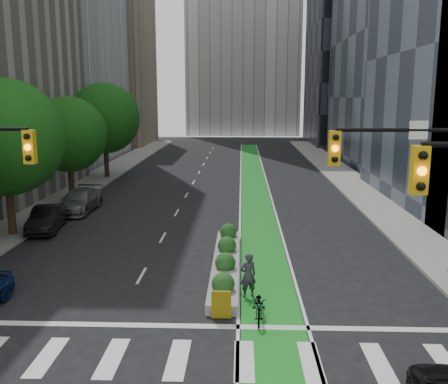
# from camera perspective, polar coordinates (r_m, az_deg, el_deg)

# --- Properties ---
(ground) EXTENTS (160.00, 160.00, 0.00)m
(ground) POSITION_cam_1_polar(r_m,az_deg,el_deg) (16.78, -4.85, -16.84)
(ground) COLOR black
(ground) RESTS_ON ground
(sidewalk_left) EXTENTS (3.60, 90.00, 0.15)m
(sidewalk_left) POSITION_cam_1_polar(r_m,az_deg,el_deg) (42.72, -16.67, 0.10)
(sidewalk_left) COLOR gray
(sidewalk_left) RESTS_ON ground
(sidewalk_right) EXTENTS (3.60, 90.00, 0.15)m
(sidewalk_right) POSITION_cam_1_polar(r_m,az_deg,el_deg) (41.67, 15.78, -0.12)
(sidewalk_right) COLOR gray
(sidewalk_right) RESTS_ON ground
(bike_lane_paint) EXTENTS (2.20, 70.00, 0.01)m
(bike_lane_paint) POSITION_cam_1_polar(r_m,az_deg,el_deg) (45.41, 3.43, 1.08)
(bike_lane_paint) COLOR #188720
(bike_lane_paint) RESTS_ON ground
(building_tan_far) EXTENTS (14.00, 16.00, 26.00)m
(building_tan_far) POSITION_cam_1_polar(r_m,az_deg,el_deg) (83.79, -13.52, 14.27)
(building_tan_far) COLOR tan
(building_tan_far) RESTS_ON ground
(building_dark_end) EXTENTS (14.00, 18.00, 28.00)m
(building_dark_end) POSITION_cam_1_polar(r_m,az_deg,el_deg) (84.90, 14.87, 14.83)
(building_dark_end) COLOR black
(building_dark_end) RESTS_ON ground
(tree_mid) EXTENTS (6.40, 6.40, 8.78)m
(tree_mid) POSITION_cam_1_polar(r_m,az_deg,el_deg) (29.75, -23.75, 5.74)
(tree_mid) COLOR black
(tree_mid) RESTS_ON ground
(tree_midfar) EXTENTS (5.60, 5.60, 7.76)m
(tree_midfar) POSITION_cam_1_polar(r_m,az_deg,el_deg) (39.02, -17.35, 6.29)
(tree_midfar) COLOR black
(tree_midfar) RESTS_ON ground
(tree_far) EXTENTS (6.60, 6.60, 9.00)m
(tree_far) POSITION_cam_1_polar(r_m,az_deg,el_deg) (48.51, -13.50, 8.20)
(tree_far) COLOR black
(tree_far) RESTS_ON ground
(median_planter) EXTENTS (1.20, 10.26, 1.10)m
(median_planter) POSITION_cam_1_polar(r_m,az_deg,el_deg) (23.01, 0.23, -7.89)
(median_planter) COLOR gray
(median_planter) RESTS_ON ground
(bicycle) EXTENTS (0.73, 1.93, 1.00)m
(bicycle) POSITION_cam_1_polar(r_m,az_deg,el_deg) (18.09, 4.06, -12.91)
(bicycle) COLOR gray
(bicycle) RESTS_ON ground
(cyclist) EXTENTS (0.76, 0.63, 1.80)m
(cyclist) POSITION_cam_1_polar(r_m,az_deg,el_deg) (19.79, 2.78, -9.49)
(cyclist) COLOR #302D36
(cyclist) RESTS_ON ground
(parked_car_left_mid) EXTENTS (2.09, 4.53, 1.44)m
(parked_car_left_mid) POSITION_cam_1_polar(r_m,az_deg,el_deg) (31.00, -19.58, -2.89)
(parked_car_left_mid) COLOR black
(parked_car_left_mid) RESTS_ON ground
(parked_car_left_far) EXTENTS (2.22, 5.23, 1.51)m
(parked_car_left_far) POSITION_cam_1_polar(r_m,az_deg,el_deg) (35.37, -16.20, -0.96)
(parked_car_left_far) COLOR #5B5D60
(parked_car_left_far) RESTS_ON ground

